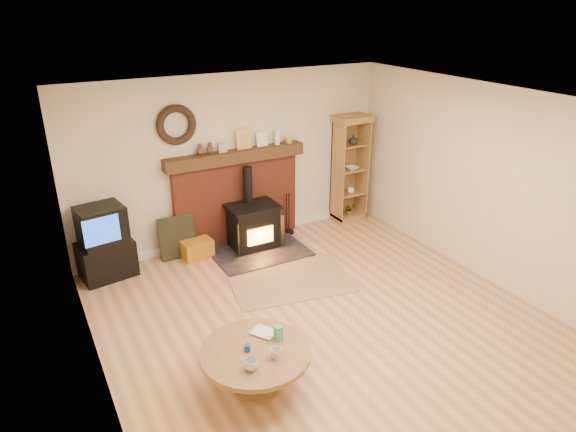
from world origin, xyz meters
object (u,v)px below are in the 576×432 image
tv_unit (104,244)px  curio_cabinet (349,169)px  coffee_table (256,358)px  wood_stove (254,228)px

tv_unit → curio_cabinet: (4.07, 0.08, 0.42)m
tv_unit → coffee_table: 3.13m
tv_unit → curio_cabinet: 4.09m
tv_unit → coffee_table: tv_unit is taller
curio_cabinet → coffee_table: 4.51m
wood_stove → coffee_table: wood_stove is taller
curio_cabinet → wood_stove: bearing=-171.7°
coffee_table → curio_cabinet: bearing=43.8°
wood_stove → curio_cabinet: 2.03m
wood_stove → tv_unit: 2.16m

